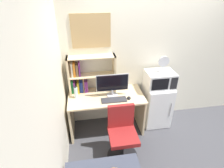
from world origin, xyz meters
TOP-DOWN VIEW (x-y plane):
  - wall_back at (0.40, 0.02)m, footprint 6.40×0.04m
  - wall_left at (-1.62, -1.60)m, footprint 0.04×4.40m
  - desk at (-0.88, -0.33)m, footprint 1.33×0.66m
  - hutch_bookshelf at (-1.23, -0.11)m, footprint 0.83×0.23m
  - monitor at (-0.77, -0.33)m, footprint 0.56×0.20m
  - keyboard at (-0.77, -0.49)m, footprint 0.43×0.16m
  - computer_mouse at (-0.51, -0.49)m, footprint 0.06×0.09m
  - water_bottle at (-1.40, -0.31)m, footprint 0.06×0.06m
  - mini_fridge at (0.11, -0.27)m, footprint 0.50×0.52m
  - microwave at (0.11, -0.27)m, footprint 0.51×0.40m
  - desk_fan at (0.14, -0.27)m, footprint 0.19×0.11m
  - desk_chair at (-0.72, -0.98)m, footprint 0.50×0.50m
  - wall_corkboard at (-1.07, -0.01)m, footprint 0.64×0.02m

SIDE VIEW (x-z plane):
  - desk_chair at x=-0.72m, z-range -0.05..0.86m
  - mini_fridge at x=0.11m, z-range 0.00..0.85m
  - desk at x=-0.88m, z-range 0.15..0.92m
  - keyboard at x=-0.77m, z-range 0.77..0.79m
  - computer_mouse at x=-0.51m, z-range 0.77..0.80m
  - water_bottle at x=-1.40m, z-range 0.76..0.98m
  - microwave at x=0.11m, z-range 0.85..1.13m
  - monitor at x=-0.77m, z-range 0.79..1.20m
  - hutch_bookshelf at x=-1.23m, z-range 0.75..1.43m
  - wall_back at x=0.40m, z-range 0.00..2.60m
  - wall_left at x=-1.62m, z-range 0.00..2.60m
  - desk_fan at x=0.14m, z-range 1.16..1.45m
  - wall_corkboard at x=-1.07m, z-range 1.56..2.11m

